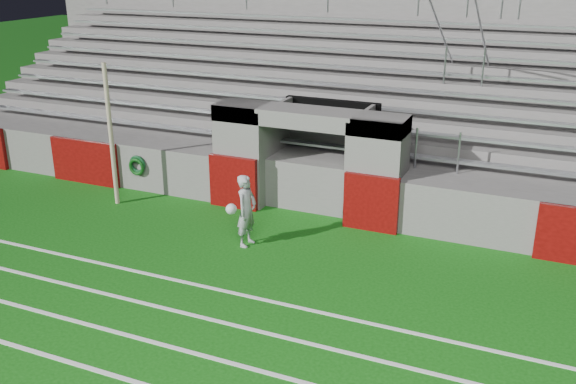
% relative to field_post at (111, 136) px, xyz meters
% --- Properties ---
extents(ground, '(90.00, 90.00, 0.00)m').
position_rel_field_post_xyz_m(ground, '(4.72, -1.99, -1.82)').
color(ground, '#0F520D').
rests_on(ground, ground).
extents(field_post, '(0.11, 0.11, 3.64)m').
position_rel_field_post_xyz_m(field_post, '(0.00, 0.00, 0.00)').
color(field_post, tan).
rests_on(field_post, ground).
extents(stadium_structure, '(26.00, 8.48, 5.42)m').
position_rel_field_post_xyz_m(stadium_structure, '(4.72, 5.98, -0.33)').
color(stadium_structure, '#5E5B59').
rests_on(stadium_structure, ground).
extents(goalkeeper_with_ball, '(0.54, 0.73, 1.63)m').
position_rel_field_post_xyz_m(goalkeeper_with_ball, '(4.24, -0.93, -1.00)').
color(goalkeeper_with_ball, '#9DA2A6').
rests_on(goalkeeper_with_ball, ground).
extents(hose_coil, '(0.50, 0.14, 0.55)m').
position_rel_field_post_xyz_m(hose_coil, '(0.00, 0.93, -1.07)').
color(hose_coil, '#0B3A19').
rests_on(hose_coil, ground).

